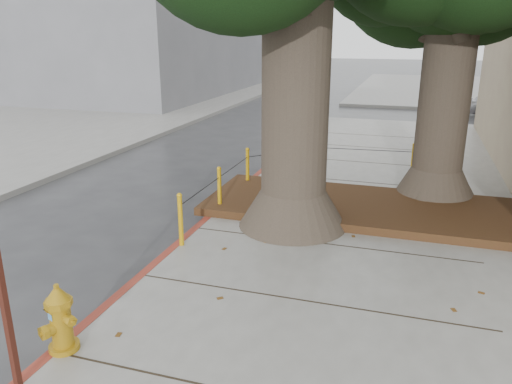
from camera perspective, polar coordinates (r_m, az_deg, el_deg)
ground at (r=7.20m, az=1.37°, el=-12.71°), size 140.00×140.00×0.00m
sidewalk_far at (r=36.39m, az=24.66°, el=10.57°), size 16.00×20.00×0.15m
sidewalk_opposite at (r=22.68m, az=-26.85°, el=6.82°), size 14.00×60.00×0.15m
curb_red at (r=9.91m, az=-5.73°, el=-3.46°), size 0.14×26.00×0.16m
planter_bed at (r=10.47m, az=12.14°, el=-1.70°), size 6.40×2.60×0.16m
bollard_ring at (r=11.06m, az=3.42°, el=2.09°), size 3.79×5.39×0.95m
fire_hydrant at (r=6.24m, az=-21.48°, el=-13.30°), size 0.45×0.45×0.84m
car_silver at (r=25.24m, az=26.64°, el=8.98°), size 3.53×1.50×1.19m
car_dark at (r=29.43m, az=-10.20°, el=11.45°), size 1.58×3.73×1.07m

